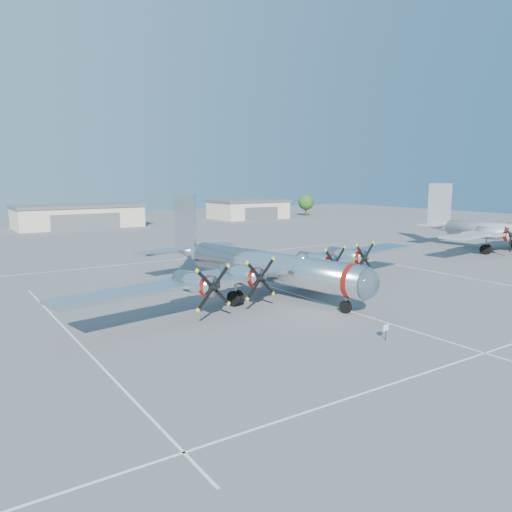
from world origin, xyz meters
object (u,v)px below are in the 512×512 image
main_bomber_b29 (262,293)px  info_placard (386,329)px  tree_east (182,205)px  twin_engine_east (492,250)px  hangar_center (78,216)px  tree_far_east (306,202)px  hangar_east (248,209)px

main_bomber_b29 → info_placard: size_ratio=38.37×
tree_east → twin_engine_east: tree_east is taller
hangar_center → tree_far_east: bearing=-1.7°
twin_engine_east → info_placard: size_ratio=29.25×
hangar_center → hangar_east: same height
tree_east → twin_engine_east: (15.89, -82.64, -4.22)m
hangar_east → tree_east: size_ratio=3.10×
hangar_center → info_placard: 98.50m
main_bomber_b29 → tree_east: bearing=59.5°
hangar_east → tree_east: 19.04m
hangar_center → tree_east: 30.64m
hangar_east → main_bomber_b29: (-50.57, -81.28, -2.71)m
main_bomber_b29 → twin_engine_east: bearing=-4.6°
hangar_east → info_placard: 111.07m
tree_far_east → info_placard: (-71.44, -96.45, -3.41)m
hangar_center → hangar_east: 48.00m
twin_engine_east → hangar_east: bearing=81.7°
info_placard → hangar_east: bearing=52.5°
hangar_east → main_bomber_b29: size_ratio=0.47×
hangar_center → tree_far_east: tree_far_east is taller
tree_east → tree_far_east: (38.00, -8.00, 0.00)m
tree_east → twin_engine_east: size_ratio=0.20×
hangar_center → info_placard: size_ratio=24.86×
hangar_center → twin_engine_east: 89.34m
twin_engine_east → hangar_center: bearing=114.2°
main_bomber_b29 → info_placard: main_bomber_b29 is taller
twin_engine_east → info_placard: 53.94m
tree_far_east → main_bomber_b29: 106.25m
hangar_east → tree_far_east: 20.15m
hangar_center → info_placard: hangar_center is taller
twin_engine_east → tree_far_east: bearing=66.7°
main_bomber_b29 → hangar_east: bearing=48.0°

